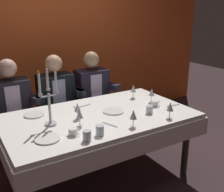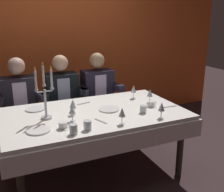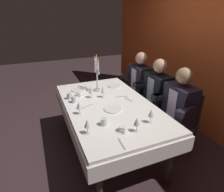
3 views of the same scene
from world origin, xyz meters
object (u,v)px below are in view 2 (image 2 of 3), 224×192
dining_table (94,122)px  dinner_plate_1 (109,109)px  candelabra (45,96)px  water_tumbler_2 (74,129)px  wine_glass_3 (162,107)px  water_tumbler_0 (87,125)px  wine_glass_5 (73,104)px  water_tumbler_1 (143,109)px  seated_diner_1 (62,93)px  dinner_plate_0 (38,130)px  wine_glass_2 (72,110)px  wine_glass_1 (122,112)px  wine_glass_0 (134,89)px  coffee_cup_0 (63,126)px  coffee_cup_1 (151,104)px  seated_diner_2 (97,89)px  dinner_plate_2 (35,109)px  seated_diner_0 (19,97)px  wine_glass_4 (150,93)px

dining_table → dinner_plate_1: bearing=-2.4°
candelabra → water_tumbler_2: size_ratio=6.32×
wine_glass_3 → water_tumbler_2: (-0.90, -0.01, -0.07)m
water_tumbler_0 → water_tumbler_2: bearing=-165.4°
wine_glass_5 → water_tumbler_0: bearing=-88.5°
water_tumbler_1 → seated_diner_1: (-0.60, 1.12, -0.04)m
dinner_plate_0 → wine_glass_2: (0.34, 0.11, 0.11)m
wine_glass_3 → wine_glass_1: bearing=177.5°
wine_glass_0 → wine_glass_2: same height
wine_glass_3 → coffee_cup_0: 0.97m
candelabra → coffee_cup_1: size_ratio=4.27×
seated_diner_2 → wine_glass_2: bearing=-122.2°
dinner_plate_2 → wine_glass_3: (1.11, -0.77, 0.11)m
wine_glass_0 → wine_glass_1: size_ratio=1.00×
seated_diner_0 → wine_glass_3: bearing=-47.4°
dinner_plate_0 → seated_diner_1: seated_diner_1 is taller
wine_glass_1 → seated_diner_1: seated_diner_1 is taller
coffee_cup_0 → coffee_cup_1: 1.08m
dinner_plate_1 → wine_glass_3: (0.38, -0.43, 0.11)m
water_tumbler_0 → wine_glass_5: bearing=91.5°
dinner_plate_1 → seated_diner_2: size_ratio=0.18×
wine_glass_3 → coffee_cup_0: wine_glass_3 is taller
dining_table → wine_glass_1: wine_glass_1 is taller
dinner_plate_0 → dinner_plate_2: bearing=84.2°
dinner_plate_0 → dinner_plate_1: bearing=17.8°
water_tumbler_2 → seated_diner_1: (0.22, 1.34, -0.05)m
wine_glass_0 → water_tumbler_2: wine_glass_0 is taller
wine_glass_0 → seated_diner_1: (-0.75, 0.63, -0.12)m
wine_glass_5 → seated_diner_0: size_ratio=0.13×
candelabra → water_tumbler_1: candelabra is taller
seated_diner_1 → wine_glass_5: bearing=-95.9°
dinner_plate_1 → wine_glass_2: 0.49m
wine_glass_2 → water_tumbler_2: 0.31m
dinner_plate_0 → dinner_plate_1: size_ratio=0.96×
wine_glass_4 → water_tumbler_2: bearing=-155.6°
dining_table → wine_glass_4: wine_glass_4 is taller
dinner_plate_0 → coffee_cup_0: coffee_cup_0 is taller
dinner_plate_0 → water_tumbler_1: 1.09m
dinner_plate_2 → wine_glass_1: 1.02m
dining_table → coffee_cup_1: size_ratio=14.70×
dinner_plate_2 → water_tumbler_2: 0.81m
wine_glass_2 → seated_diner_1: seated_diner_1 is taller
seated_diner_1 → wine_glass_1: bearing=-78.8°
wine_glass_0 → wine_glass_3: same height
water_tumbler_2 → seated_diner_0: 1.38m
wine_glass_3 → wine_glass_5: (-0.78, 0.45, 0.00)m
dinner_plate_1 → seated_diner_0: bearing=133.4°
wine_glass_4 → water_tumbler_2: (-1.06, -0.48, -0.07)m
wine_glass_1 → wine_glass_5: bearing=129.1°
water_tumbler_1 → coffee_cup_1: 0.23m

